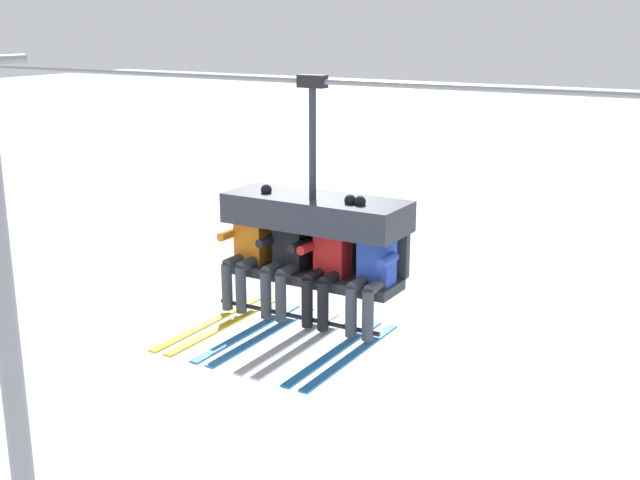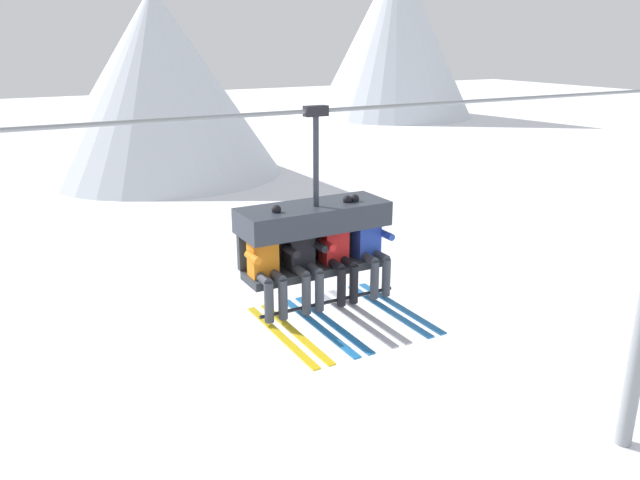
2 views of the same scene
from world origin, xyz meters
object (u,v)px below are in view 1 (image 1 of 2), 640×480
skier_orange (246,247)px  lift_tower_near (3,309)px  skier_red (327,261)px  skier_black (285,256)px  chairlift_chair (317,225)px  skier_blue (371,268)px

skier_orange → lift_tower_near: bearing=169.9°
skier_red → skier_black: bearing=-179.2°
skier_red → chairlift_chair: bearing=138.7°
skier_blue → skier_black: bearing=-179.6°
skier_black → skier_blue: bearing=0.4°
skier_black → skier_red: bearing=0.8°
chairlift_chair → skier_black: 0.44m
skier_orange → skier_red: same height
lift_tower_near → skier_red: 6.53m
skier_blue → skier_orange: bearing=180.0°
skier_orange → chairlift_chair: bearing=16.6°
lift_tower_near → skier_blue: size_ratio=4.82×
skier_orange → skier_black: bearing=-0.8°
lift_tower_near → skier_blue: bearing=-7.9°
lift_tower_near → skier_red: size_ratio=4.82×
skier_black → skier_red: 0.48m
skier_red → skier_orange: bearing=180.0°
skier_orange → skier_blue: bearing=0.0°
skier_red → skier_blue: (0.47, 0.00, 0.00)m
chairlift_chair → skier_black: (-0.24, -0.22, -0.30)m
skier_black → skier_red: (0.48, 0.01, 0.02)m
lift_tower_near → skier_black: bearing=-9.3°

